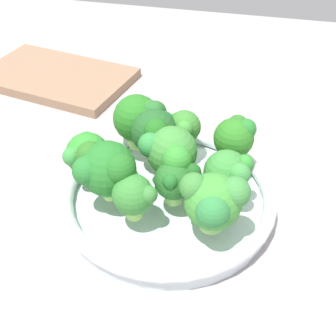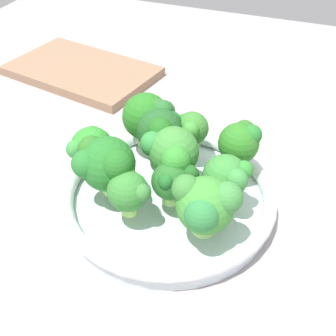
% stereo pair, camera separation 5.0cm
% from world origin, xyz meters
% --- Properties ---
extents(ground_plane, '(1.30, 1.30, 0.03)m').
position_xyz_m(ground_plane, '(0.00, 0.00, -0.01)').
color(ground_plane, '#A79FA0').
extents(bowl, '(0.26, 0.26, 0.03)m').
position_xyz_m(bowl, '(-0.01, -0.03, 0.02)').
color(bowl, silver).
rests_on(bowl, ground_plane).
extents(broccoli_floret_0, '(0.05, 0.05, 0.05)m').
position_xyz_m(broccoli_floret_0, '(0.00, -0.05, 0.06)').
color(broccoli_floret_0, '#97CF65').
rests_on(broccoli_floret_0, bowl).
extents(broccoli_floret_1, '(0.07, 0.07, 0.07)m').
position_xyz_m(broccoli_floret_1, '(-0.01, -0.02, 0.07)').
color(broccoli_floret_1, '#95CF62').
rests_on(broccoli_floret_1, bowl).
extents(broccoli_floret_2, '(0.05, 0.05, 0.05)m').
position_xyz_m(broccoli_floret_2, '(-0.04, -0.08, 0.06)').
color(broccoli_floret_2, '#95C959').
rests_on(broccoli_floret_2, bowl).
extents(broccoli_floret_3, '(0.06, 0.05, 0.06)m').
position_xyz_m(broccoli_floret_3, '(0.06, -0.03, 0.06)').
color(broccoli_floret_3, '#87C156').
rests_on(broccoli_floret_3, bowl).
extents(broccoli_floret_4, '(0.07, 0.07, 0.07)m').
position_xyz_m(broccoli_floret_4, '(0.05, -0.08, 0.07)').
color(broccoli_floret_4, '#90C766').
rests_on(broccoli_floret_4, bowl).
extents(broccoli_floret_5, '(0.07, 0.06, 0.07)m').
position_xyz_m(broccoli_floret_5, '(-0.07, 0.04, 0.07)').
color(broccoli_floret_5, '#9FD061').
rests_on(broccoli_floret_5, bowl).
extents(broccoli_floret_6, '(0.05, 0.05, 0.06)m').
position_xyz_m(broccoli_floret_6, '(-0.01, 0.05, 0.06)').
color(broccoli_floret_6, '#75BF5E').
rests_on(broccoli_floret_6, bowl).
extents(broccoli_floret_7, '(0.07, 0.06, 0.07)m').
position_xyz_m(broccoli_floret_7, '(-0.07, -0.06, 0.07)').
color(broccoli_floret_7, '#9ED969').
rests_on(broccoli_floret_7, bowl).
extents(broccoli_floret_8, '(0.05, 0.06, 0.07)m').
position_xyz_m(broccoli_floret_8, '(0.06, 0.03, 0.07)').
color(broccoli_floret_8, '#96C262').
rests_on(broccoli_floret_8, bowl).
extents(broccoli_floret_9, '(0.06, 0.07, 0.07)m').
position_xyz_m(broccoli_floret_9, '(-0.04, 0.02, 0.08)').
color(broccoli_floret_9, '#A2D46C').
rests_on(broccoli_floret_9, bowl).
extents(broccoli_floret_10, '(0.05, 0.06, 0.06)m').
position_xyz_m(broccoli_floret_10, '(-0.11, -0.03, 0.06)').
color(broccoli_floret_10, '#7BB952').
rests_on(broccoli_floret_10, bowl).
extents(cutting_board, '(0.29, 0.21, 0.02)m').
position_xyz_m(cutting_board, '(-0.28, 0.24, 0.01)').
color(cutting_board, '#947055').
rests_on(cutting_board, ground_plane).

